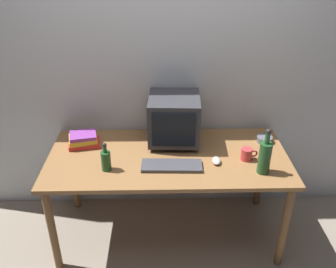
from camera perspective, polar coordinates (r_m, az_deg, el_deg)
The scene contains 11 objects.
ground_plane at distance 3.14m, azimuth -0.00°, elevation -14.94°, with size 6.00×6.00×0.00m, color gray.
back_wall at distance 2.88m, azimuth -0.20°, elevation 10.15°, with size 4.00×0.08×2.50m, color silver.
desk at distance 2.72m, azimuth -0.00°, elevation -4.79°, with size 1.75×0.81×0.75m.
crt_monitor at distance 2.77m, azimuth 0.97°, elevation 2.37°, with size 0.40×0.40×0.37m.
keyboard at distance 2.55m, azimuth 0.57°, elevation -4.98°, with size 0.42×0.15×0.02m, color #3F3F47.
computer_mouse at distance 2.61m, azimuth 7.56°, elevation -4.16°, with size 0.06×0.10×0.04m, color beige.
bottle_tall at distance 2.52m, azimuth 14.88°, elevation -3.41°, with size 0.08×0.08×0.33m.
bottle_short at distance 2.52m, azimuth -9.67°, elevation -4.01°, with size 0.07×0.07×0.21m.
book_stack at distance 2.86m, azimuth -13.04°, elevation -0.86°, with size 0.26×0.21×0.10m.
mug at distance 2.67m, azimuth 12.22°, elevation -3.09°, with size 0.12×0.08×0.09m.
cd_spindle at distance 2.94m, azimuth 14.85°, elevation -0.80°, with size 0.12×0.12×0.04m, color #595B66.
Camera 1 is at (-0.05, -2.26, 2.19)m, focal length 39.03 mm.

